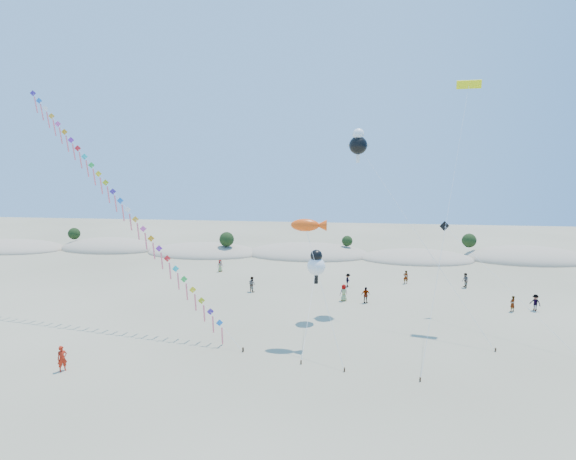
% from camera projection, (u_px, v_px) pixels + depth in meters
% --- Properties ---
extents(ground, '(160.00, 160.00, 0.00)m').
position_uv_depth(ground, '(248.00, 413.00, 28.63)').
color(ground, '#807659').
rests_on(ground, ground).
extents(dune_ridge, '(145.30, 11.49, 5.57)m').
position_uv_depth(dune_ridge, '(314.00, 254.00, 72.76)').
color(dune_ridge, tan).
rests_on(dune_ridge, ground).
extents(kite_train, '(23.63, 11.06, 21.71)m').
position_uv_depth(kite_train, '(118.00, 199.00, 42.79)').
color(kite_train, '#3F2D1E').
rests_on(kite_train, ground).
extents(fish_kite, '(4.51, 6.16, 10.13)m').
position_uv_depth(fish_kite, '(309.00, 225.00, 38.37)').
color(fish_kite, '#3F2D1E').
rests_on(fish_kite, ground).
extents(cartoon_kite_low, '(1.65, 10.49, 6.64)m').
position_uv_depth(cartoon_kite_low, '(316.00, 264.00, 43.79)').
color(cartoon_kite_low, '#3F2D1E').
rests_on(cartoon_kite_low, ground).
extents(cartoon_kite_high, '(11.75, 11.34, 17.66)m').
position_uv_depth(cartoon_kite_high, '(358.00, 143.00, 46.33)').
color(cartoon_kite_high, '#3F2D1E').
rests_on(cartoon_kite_high, ground).
extents(parafoil_kite, '(6.54, 14.58, 21.68)m').
position_uv_depth(parafoil_kite, '(468.00, 91.00, 42.15)').
color(parafoil_kite, '#3F2D1E').
rests_on(parafoil_kite, ground).
extents(dark_kite, '(8.88, 10.63, 8.95)m').
position_uv_depth(dark_kite, '(477.00, 257.00, 42.96)').
color(dark_kite, '#3F2D1E').
rests_on(dark_kite, ground).
extents(flyer_foreground, '(0.78, 0.79, 1.84)m').
position_uv_depth(flyer_foreground, '(62.00, 358.00, 34.06)').
color(flyer_foreground, '#B41F0E').
rests_on(flyer_foreground, ground).
extents(beachgoers, '(35.77, 15.28, 1.78)m').
position_uv_depth(beachgoers, '(368.00, 283.00, 54.07)').
color(beachgoers, slate).
rests_on(beachgoers, ground).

